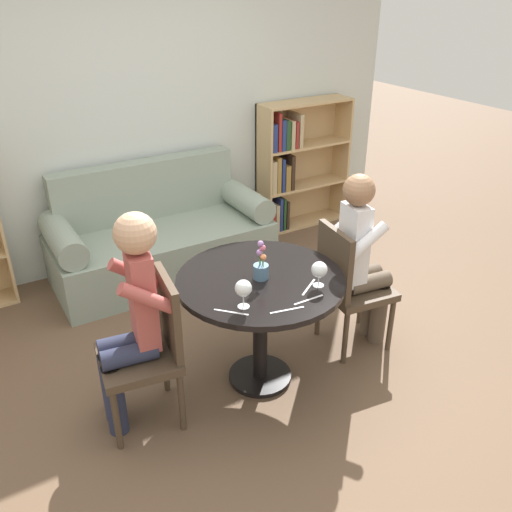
{
  "coord_description": "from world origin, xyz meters",
  "views": [
    {
      "loc": [
        -1.42,
        -2.33,
        2.31
      ],
      "look_at": [
        0.0,
        0.05,
        0.86
      ],
      "focal_mm": 38.0,
      "sensor_mm": 36.0,
      "label": 1
    }
  ],
  "objects_px": {
    "wine_glass_left": "(243,289)",
    "wine_glass_right": "(319,270)",
    "couch": "(160,239)",
    "chair_right": "(348,283)",
    "bookshelf_right": "(291,166)",
    "person_left": "(131,317)",
    "flower_vase": "(261,267)",
    "person_right": "(362,259)",
    "chair_left": "(151,345)"
  },
  "relations": [
    {
      "from": "wine_glass_left",
      "to": "wine_glass_right",
      "type": "height_order",
      "value": "wine_glass_left"
    },
    {
      "from": "couch",
      "to": "wine_glass_right",
      "type": "distance_m",
      "value": 1.96
    },
    {
      "from": "chair_right",
      "to": "wine_glass_left",
      "type": "bearing_deg",
      "value": 111.08
    },
    {
      "from": "chair_right",
      "to": "wine_glass_right",
      "type": "relative_size",
      "value": 5.98
    },
    {
      "from": "wine_glass_right",
      "to": "wine_glass_left",
      "type": "bearing_deg",
      "value": 176.79
    },
    {
      "from": "couch",
      "to": "wine_glass_right",
      "type": "height_order",
      "value": "couch"
    },
    {
      "from": "chair_right",
      "to": "wine_glass_left",
      "type": "xyz_separation_m",
      "value": [
        -0.92,
        -0.23,
        0.36
      ]
    },
    {
      "from": "wine_glass_left",
      "to": "wine_glass_right",
      "type": "relative_size",
      "value": 1.07
    },
    {
      "from": "bookshelf_right",
      "to": "couch",
      "type": "bearing_deg",
      "value": -169.95
    },
    {
      "from": "person_left",
      "to": "wine_glass_right",
      "type": "height_order",
      "value": "person_left"
    },
    {
      "from": "couch",
      "to": "person_left",
      "type": "bearing_deg",
      "value": -115.98
    },
    {
      "from": "couch",
      "to": "flower_vase",
      "type": "xyz_separation_m",
      "value": [
        -0.0,
        -1.64,
        0.5
      ]
    },
    {
      "from": "chair_right",
      "to": "couch",
      "type": "bearing_deg",
      "value": 30.05
    },
    {
      "from": "bookshelf_right",
      "to": "person_right",
      "type": "bearing_deg",
      "value": -111.18
    },
    {
      "from": "couch",
      "to": "wine_glass_left",
      "type": "distance_m",
      "value": 1.94
    },
    {
      "from": "couch",
      "to": "person_right",
      "type": "xyz_separation_m",
      "value": [
        0.77,
        -1.64,
        0.35
      ]
    },
    {
      "from": "chair_right",
      "to": "person_left",
      "type": "height_order",
      "value": "person_left"
    },
    {
      "from": "couch",
      "to": "flower_vase",
      "type": "distance_m",
      "value": 1.71
    },
    {
      "from": "person_right",
      "to": "flower_vase",
      "type": "height_order",
      "value": "person_right"
    },
    {
      "from": "chair_left",
      "to": "flower_vase",
      "type": "distance_m",
      "value": 0.75
    },
    {
      "from": "chair_left",
      "to": "chair_right",
      "type": "height_order",
      "value": "same"
    },
    {
      "from": "wine_glass_left",
      "to": "flower_vase",
      "type": "distance_m",
      "value": 0.32
    },
    {
      "from": "person_right",
      "to": "wine_glass_right",
      "type": "xyz_separation_m",
      "value": [
        -0.54,
        -0.24,
        0.18
      ]
    },
    {
      "from": "bookshelf_right",
      "to": "person_left",
      "type": "height_order",
      "value": "person_left"
    },
    {
      "from": "chair_left",
      "to": "person_right",
      "type": "distance_m",
      "value": 1.47
    },
    {
      "from": "person_right",
      "to": "chair_left",
      "type": "bearing_deg",
      "value": 95.37
    },
    {
      "from": "bookshelf_right",
      "to": "wine_glass_right",
      "type": "xyz_separation_m",
      "value": [
        -1.28,
        -2.14,
        0.21
      ]
    },
    {
      "from": "chair_left",
      "to": "person_left",
      "type": "relative_size",
      "value": 0.7
    },
    {
      "from": "wine_glass_left",
      "to": "person_right",
      "type": "bearing_deg",
      "value": 11.72
    },
    {
      "from": "bookshelf_right",
      "to": "person_right",
      "type": "distance_m",
      "value": 2.04
    },
    {
      "from": "couch",
      "to": "chair_left",
      "type": "relative_size",
      "value": 2.0
    },
    {
      "from": "flower_vase",
      "to": "wine_glass_left",
      "type": "bearing_deg",
      "value": -137.94
    },
    {
      "from": "wine_glass_left",
      "to": "chair_right",
      "type": "bearing_deg",
      "value": 13.91
    },
    {
      "from": "bookshelf_right",
      "to": "wine_glass_right",
      "type": "distance_m",
      "value": 2.5
    },
    {
      "from": "bookshelf_right",
      "to": "person_right",
      "type": "relative_size",
      "value": 1.0
    },
    {
      "from": "person_right",
      "to": "wine_glass_left",
      "type": "bearing_deg",
      "value": 108.9
    },
    {
      "from": "chair_left",
      "to": "chair_right",
      "type": "distance_m",
      "value": 1.37
    },
    {
      "from": "bookshelf_right",
      "to": "person_left",
      "type": "xyz_separation_m",
      "value": [
        -2.28,
        -1.84,
        0.07
      ]
    },
    {
      "from": "couch",
      "to": "person_right",
      "type": "distance_m",
      "value": 1.84
    },
    {
      "from": "person_right",
      "to": "person_left",
      "type": "bearing_deg",
      "value": 94.74
    },
    {
      "from": "couch",
      "to": "wine_glass_right",
      "type": "relative_size",
      "value": 11.96
    },
    {
      "from": "person_left",
      "to": "chair_left",
      "type": "bearing_deg",
      "value": 84.53
    },
    {
      "from": "couch",
      "to": "person_left",
      "type": "xyz_separation_m",
      "value": [
        -0.77,
        -1.57,
        0.39
      ]
    },
    {
      "from": "flower_vase",
      "to": "bookshelf_right",
      "type": "bearing_deg",
      "value": 51.53
    },
    {
      "from": "couch",
      "to": "wine_glass_right",
      "type": "xyz_separation_m",
      "value": [
        0.24,
        -1.87,
        0.53
      ]
    },
    {
      "from": "chair_left",
      "to": "wine_glass_left",
      "type": "distance_m",
      "value": 0.63
    },
    {
      "from": "person_left",
      "to": "person_right",
      "type": "height_order",
      "value": "person_left"
    },
    {
      "from": "person_left",
      "to": "person_right",
      "type": "relative_size",
      "value": 1.03
    },
    {
      "from": "wine_glass_left",
      "to": "flower_vase",
      "type": "bearing_deg",
      "value": 42.06
    },
    {
      "from": "chair_right",
      "to": "chair_left",
      "type": "bearing_deg",
      "value": 96.03
    }
  ]
}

